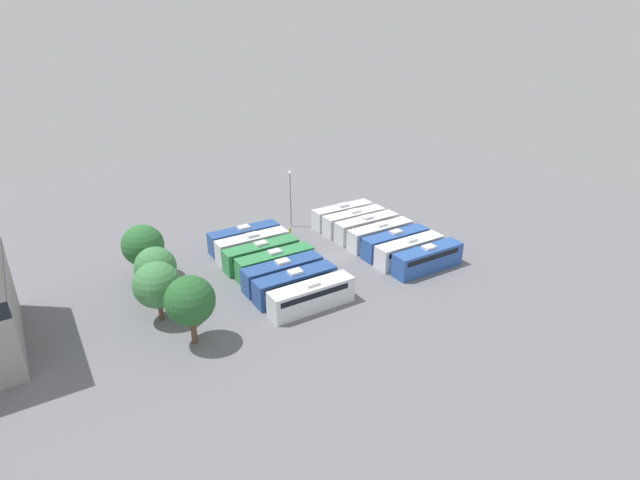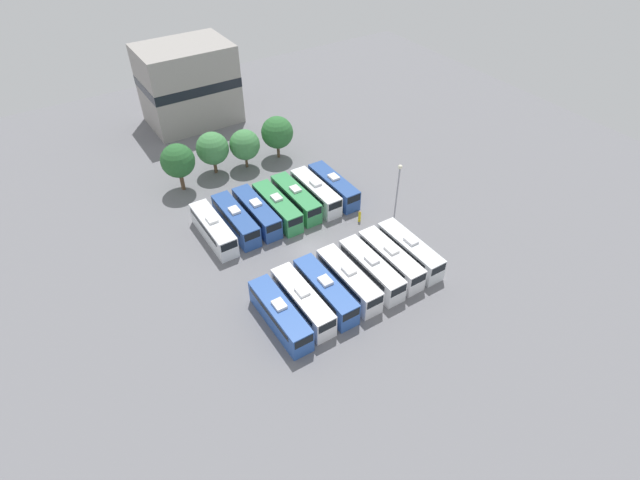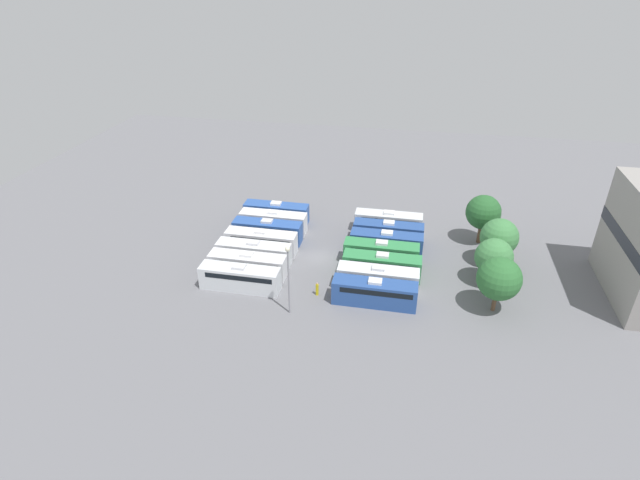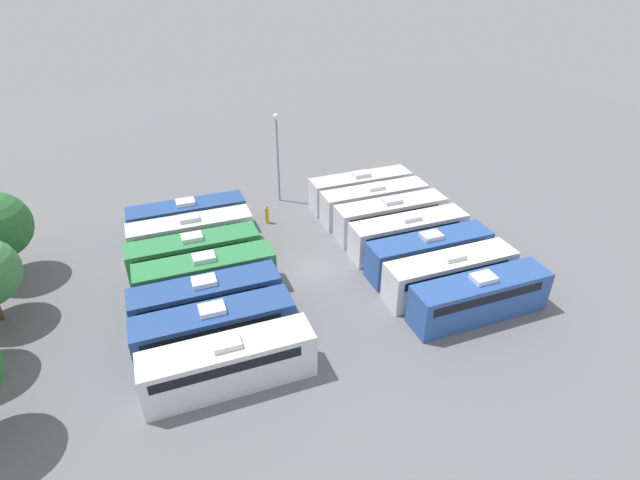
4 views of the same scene
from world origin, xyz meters
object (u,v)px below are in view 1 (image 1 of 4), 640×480
object	(u,v)px
bus_7	(311,296)
bus_10	(275,263)
tree_1	(157,285)
bus_11	(261,254)
bus_5	(354,221)
tree_0	(190,301)
bus_3	(380,234)
bus_13	(244,237)
bus_12	(253,245)
bus_0	(428,258)
light_pole	(290,190)
bus_1	(409,250)
bus_8	(295,284)
tree_3	(143,245)
bus_4	(367,227)
tree_2	(155,267)
bus_6	(343,214)
bus_2	(395,242)
worker_person	(290,233)
bus_9	(283,273)

from	to	relation	value
bus_7	bus_10	bearing A→B (deg)	-1.58
tree_1	bus_11	bearing A→B (deg)	-68.44
bus_5	bus_11	world-z (taller)	same
bus_10	tree_0	xyz separation A→B (m)	(-8.65, 13.58, 3.22)
bus_3	tree_1	size ratio (longest dim) A/B	1.49
bus_13	bus_12	bearing A→B (deg)	177.96
bus_0	light_pole	distance (m)	24.03
tree_0	bus_1	bearing A→B (deg)	-85.27
bus_8	tree_3	distance (m)	19.67
bus_1	light_pole	xyz separation A→B (m)	(19.24, 7.39, 4.30)
bus_4	tree_2	size ratio (longest dim) A/B	1.60
bus_0	bus_1	distance (m)	3.11
bus_8	tree_2	world-z (taller)	tree_2
bus_5	tree_3	world-z (taller)	tree_3
bus_4	bus_6	bearing A→B (deg)	1.34
bus_10	tree_3	xyz separation A→B (m)	(7.94, 14.02, 2.77)
bus_2	tree_0	world-z (taller)	tree_0
bus_5	bus_7	world-z (taller)	same
bus_7	bus_11	world-z (taller)	same
bus_8	bus_5	bearing A→B (deg)	-54.18
bus_1	bus_7	size ratio (longest dim) A/B	1.00
worker_person	tree_2	bearing A→B (deg)	107.75
tree_0	bus_2	bearing A→B (deg)	-79.74
bus_5	bus_7	size ratio (longest dim) A/B	1.00
tree_3	bus_13	bearing A→B (deg)	-84.04
light_pole	tree_1	xyz separation A→B (m)	(-15.77, 24.75, -1.70)
bus_8	bus_13	world-z (taller)	same
bus_9	tree_2	bearing A→B (deg)	69.36
bus_5	bus_0	bearing A→B (deg)	-178.26
bus_7	tree_2	size ratio (longest dim) A/B	1.60
bus_10	tree_1	size ratio (longest dim) A/B	1.49
bus_2	bus_11	world-z (taller)	same
bus_12	tree_3	bearing A→B (deg)	83.58
bus_5	bus_9	world-z (taller)	same
bus_3	bus_4	size ratio (longest dim) A/B	1.00
bus_4	bus_8	distance (m)	19.85
bus_4	tree_1	distance (m)	32.85
tree_3	bus_0	bearing A→B (deg)	-118.71
bus_0	bus_10	bearing A→B (deg)	61.97
bus_10	tree_2	bearing A→B (deg)	81.15
bus_11	tree_0	bearing A→B (deg)	131.92
bus_2	bus_7	bearing A→B (deg)	109.91
worker_person	tree_3	size ratio (longest dim) A/B	0.26
bus_1	light_pole	bearing A→B (deg)	21.02
bus_2	worker_person	size ratio (longest dim) A/B	5.61
bus_0	tree_0	world-z (taller)	tree_0
tree_3	tree_1	bearing A→B (deg)	173.57
bus_5	bus_6	world-z (taller)	same
bus_5	bus_13	world-z (taller)	same
bus_3	tree_3	world-z (taller)	tree_3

